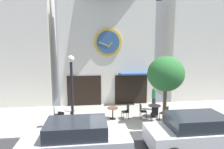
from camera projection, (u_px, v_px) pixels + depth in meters
ground_plane at (116, 138)px, 9.49m from camera, size 24.14×11.26×0.13m
clock_building at (106, 38)px, 15.45m from camera, size 7.28×3.69×9.99m
neighbor_building_left at (16, 33)px, 14.97m from camera, size 5.53×3.25×11.05m
neighbor_building_right at (190, 34)px, 17.53m from camera, size 5.15×4.85×11.20m
street_lamp at (72, 93)px, 10.14m from camera, size 0.36×0.36×4.04m
street_tree at (166, 74)px, 10.59m from camera, size 2.06×1.85×3.97m
cafe_table_near_curb at (71, 112)px, 11.55m from camera, size 0.77×0.77×0.75m
cafe_table_leftmost at (113, 111)px, 11.91m from camera, size 0.67×0.67×0.73m
cafe_table_center_left at (154, 108)px, 12.27m from camera, size 0.79×0.79×0.75m
cafe_chair_facing_wall at (126, 110)px, 11.98m from camera, size 0.44×0.44×0.90m
cafe_chair_facing_street at (155, 113)px, 11.47m from camera, size 0.45×0.45×0.90m
cafe_chair_corner at (56, 114)px, 11.38m from camera, size 0.47×0.47×0.90m
cafe_chair_under_awning at (142, 110)px, 12.04m from camera, size 0.42×0.42×0.90m
cafe_chair_near_tree at (165, 112)px, 11.64m from camera, size 0.55×0.55×0.90m
cafe_chair_outer at (62, 118)px, 10.77m from camera, size 0.53×0.53×0.90m
pedestrian_green at (154, 98)px, 13.67m from camera, size 0.40×0.40×1.67m
parked_car_silver at (77, 140)px, 7.73m from camera, size 4.31×2.03×1.55m
parked_car_white at (196, 132)px, 8.42m from camera, size 4.31×2.04×1.55m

